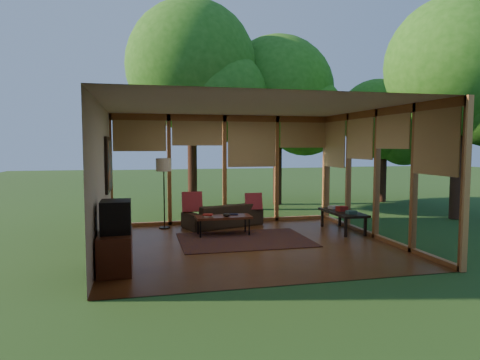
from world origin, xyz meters
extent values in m
plane|color=brown|center=(0.00, 0.00, 0.00)|extent=(5.50, 5.50, 0.00)
plane|color=silver|center=(0.00, 0.00, 2.70)|extent=(5.50, 5.50, 0.00)
cube|color=beige|center=(-2.75, 0.00, 1.35)|extent=(0.04, 5.00, 2.70)
cube|color=beige|center=(0.00, -2.50, 1.35)|extent=(5.50, 0.04, 2.70)
cube|color=#A36432|center=(0.00, 2.50, 1.35)|extent=(5.50, 0.12, 2.70)
cube|color=#A36432|center=(2.75, 0.00, 1.35)|extent=(0.12, 5.00, 2.70)
plane|color=#274B1C|center=(8.00, 8.00, -0.01)|extent=(40.00, 40.00, 0.00)
cylinder|color=#3B2015|center=(-0.52, 4.95, 2.77)|extent=(0.28, 0.28, 5.54)
sphere|color=#215B15|center=(-0.52, 4.95, 4.31)|extent=(3.87, 3.87, 3.87)
cylinder|color=#3B2015|center=(2.37, 5.52, 2.37)|extent=(0.28, 0.28, 4.75)
sphere|color=#215B15|center=(2.37, 5.52, 3.69)|extent=(3.67, 3.67, 3.67)
cylinder|color=#3B2015|center=(5.92, 1.66, 2.58)|extent=(0.28, 0.28, 5.15)
sphere|color=#215B15|center=(5.92, 1.66, 4.01)|extent=(3.55, 3.55, 3.55)
cylinder|color=#3B2015|center=(5.88, 5.27, 1.82)|extent=(0.28, 0.28, 3.65)
sphere|color=#215B15|center=(5.88, 5.27, 2.84)|extent=(2.73, 2.73, 2.73)
cube|color=brown|center=(0.00, 0.42, 0.01)|extent=(2.65, 1.88, 0.01)
imported|color=#37291B|center=(-0.14, 2.00, 0.28)|extent=(2.02, 1.32, 0.55)
cube|color=maroon|center=(-0.89, 1.95, 0.61)|extent=(0.47, 0.25, 0.49)
cube|color=maroon|center=(0.61, 1.95, 0.58)|extent=(0.40, 0.22, 0.42)
cube|color=#B9B1A8|center=(-0.68, 0.93, 0.44)|extent=(0.24, 0.20, 0.03)
cube|color=maroon|center=(-0.68, 0.93, 0.47)|extent=(0.24, 0.22, 0.03)
cube|color=#161732|center=(-0.08, 1.06, 0.44)|extent=(0.20, 0.16, 0.03)
ellipsoid|color=black|center=(-0.28, 0.88, 0.46)|extent=(0.16, 0.16, 0.07)
cube|color=#5D2A19|center=(-2.47, -1.21, 0.30)|extent=(0.50, 1.00, 0.60)
cube|color=black|center=(-2.45, -1.21, 0.85)|extent=(0.45, 0.55, 0.50)
cube|color=#345B52|center=(2.40, 0.40, 0.49)|extent=(0.21, 0.16, 0.08)
cube|color=maroon|center=(2.40, 0.85, 0.51)|extent=(0.27, 0.22, 0.11)
cube|color=#B9B1A8|center=(2.40, 1.25, 0.49)|extent=(0.29, 0.25, 0.07)
cylinder|color=black|center=(-1.53, 2.06, 0.01)|extent=(0.26, 0.26, 0.03)
cylinder|color=black|center=(-1.53, 2.06, 0.79)|extent=(0.03, 0.03, 1.52)
cylinder|color=beige|center=(-1.53, 2.06, 1.50)|extent=(0.36, 0.36, 0.30)
cube|color=#5D2A19|center=(-0.33, 0.98, 0.40)|extent=(1.20, 0.50, 0.05)
cylinder|color=black|center=(-0.86, 0.80, 0.19)|extent=(0.03, 0.03, 0.38)
cylinder|color=black|center=(0.20, 0.80, 0.19)|extent=(0.03, 0.03, 0.38)
cylinder|color=black|center=(-0.86, 1.16, 0.19)|extent=(0.03, 0.03, 0.38)
cylinder|color=black|center=(0.20, 1.16, 0.19)|extent=(0.03, 0.03, 0.38)
cube|color=black|center=(2.40, 0.80, 0.43)|extent=(0.60, 1.40, 0.05)
cube|color=black|center=(2.17, 0.20, 0.20)|extent=(0.05, 0.05, 0.40)
cube|color=black|center=(2.63, 0.20, 0.20)|extent=(0.05, 0.05, 0.40)
cube|color=black|center=(2.17, 1.40, 0.20)|extent=(0.05, 0.05, 0.40)
cube|color=black|center=(2.63, 1.40, 0.20)|extent=(0.05, 0.05, 0.40)
cube|color=black|center=(-2.72, 1.40, 1.55)|extent=(0.05, 1.35, 1.15)
cube|color=#185A6D|center=(-2.69, 1.40, 1.55)|extent=(0.02, 1.20, 1.00)
camera|label=1|loc=(-2.08, -8.01, 1.95)|focal=32.00mm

